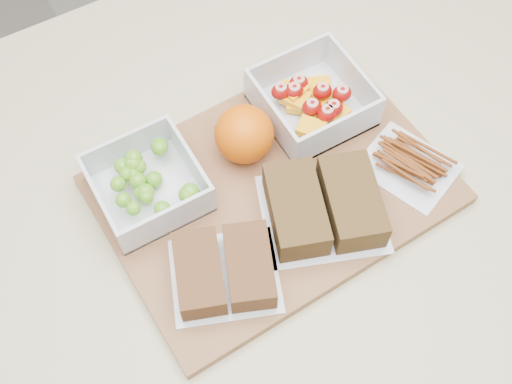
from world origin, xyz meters
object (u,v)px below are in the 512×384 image
(fruit_container, at_px, (312,101))
(orange, at_px, (244,134))
(grape_container, at_px, (148,183))
(pretzel_bag, at_px, (410,162))
(sandwich_bag_center, at_px, (324,206))
(cutting_board, at_px, (274,190))
(sandwich_bag_left, at_px, (224,270))

(fruit_container, height_order, orange, orange)
(grape_container, xyz_separation_m, pretzel_bag, (0.30, -0.13, -0.01))
(fruit_container, xyz_separation_m, sandwich_bag_center, (-0.07, -0.14, 0.00))
(cutting_board, distance_m, sandwich_bag_left, 0.14)
(sandwich_bag_left, xyz_separation_m, sandwich_bag_center, (0.14, 0.01, 0.00))
(grape_container, xyz_separation_m, sandwich_bag_left, (0.03, -0.15, -0.00))
(sandwich_bag_left, bearing_deg, pretzel_bag, 2.96)
(cutting_board, relative_size, sandwich_bag_left, 2.68)
(sandwich_bag_left, height_order, sandwich_bag_center, sandwich_bag_center)
(fruit_container, xyz_separation_m, pretzel_bag, (0.06, -0.14, -0.01))
(sandwich_bag_left, relative_size, pretzel_bag, 1.12)
(fruit_container, relative_size, sandwich_bag_center, 0.72)
(fruit_container, bearing_deg, sandwich_bag_center, -117.27)
(grape_container, height_order, pretzel_bag, grape_container)
(cutting_board, distance_m, sandwich_bag_center, 0.08)
(sandwich_bag_center, bearing_deg, fruit_container, 62.73)
(grape_container, distance_m, fruit_container, 0.24)
(grape_container, distance_m, pretzel_bag, 0.33)
(orange, height_order, sandwich_bag_center, orange)
(pretzel_bag, bearing_deg, sandwich_bag_left, -177.04)
(sandwich_bag_center, bearing_deg, cutting_board, 116.18)
(fruit_container, distance_m, sandwich_bag_left, 0.27)
(fruit_container, bearing_deg, sandwich_bag_left, -144.69)
(grape_container, bearing_deg, orange, -2.32)
(sandwich_bag_center, distance_m, pretzel_bag, 0.13)
(cutting_board, xyz_separation_m, pretzel_bag, (0.16, -0.06, 0.02))
(pretzel_bag, bearing_deg, fruit_container, 113.40)
(sandwich_bag_left, distance_m, pretzel_bag, 0.28)
(grape_container, bearing_deg, sandwich_bag_left, -79.65)
(orange, bearing_deg, sandwich_bag_center, -74.07)
(orange, bearing_deg, sandwich_bag_left, -126.94)
(grape_container, xyz_separation_m, fruit_container, (0.24, 0.01, -0.00))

